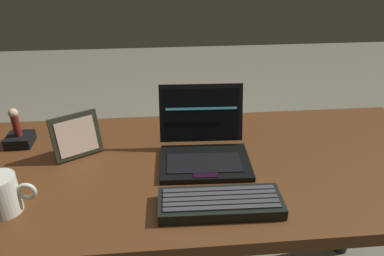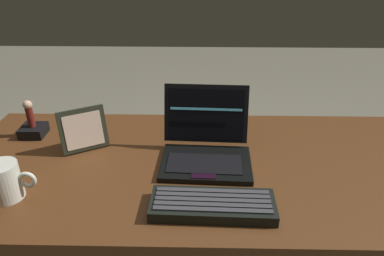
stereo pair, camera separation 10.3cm
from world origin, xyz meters
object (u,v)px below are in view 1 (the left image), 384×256
object	(u,v)px
photo_frame	(76,136)
coffee_mug	(2,194)
external_keyboard	(220,203)
figurine	(15,121)
figurine_stand	(20,140)
laptop_front	(203,147)

from	to	relation	value
photo_frame	coffee_mug	size ratio (longest dim) A/B	1.17
coffee_mug	external_keyboard	bearing A→B (deg)	-4.34
figurine	coffee_mug	size ratio (longest dim) A/B	0.76
photo_frame	figurine_stand	xyz separation A→B (m)	(-0.21, 0.09, -0.05)
coffee_mug	laptop_front	bearing A→B (deg)	20.23
photo_frame	figurine	distance (m)	0.23
laptop_front	photo_frame	world-z (taller)	laptop_front
external_keyboard	figurine	xyz separation A→B (m)	(-0.62, 0.38, 0.07)
figurine_stand	photo_frame	bearing A→B (deg)	-22.89
external_keyboard	coffee_mug	size ratio (longest dim) A/B	2.48
external_keyboard	figurine	distance (m)	0.73
figurine	coffee_mug	world-z (taller)	figurine
external_keyboard	photo_frame	size ratio (longest dim) A/B	2.13
laptop_front	figurine_stand	xyz separation A→B (m)	(-0.60, 0.15, -0.03)
external_keyboard	figurine_stand	bearing A→B (deg)	148.28
photo_frame	figurine	bearing A→B (deg)	157.11
photo_frame	figurine_stand	world-z (taller)	photo_frame
laptop_front	coffee_mug	world-z (taller)	laptop_front
laptop_front	figurine_stand	bearing A→B (deg)	166.35
laptop_front	external_keyboard	xyz separation A→B (m)	(0.02, -0.24, -0.03)
laptop_front	figurine_stand	world-z (taller)	laptop_front
figurine_stand	laptop_front	bearing A→B (deg)	-13.65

